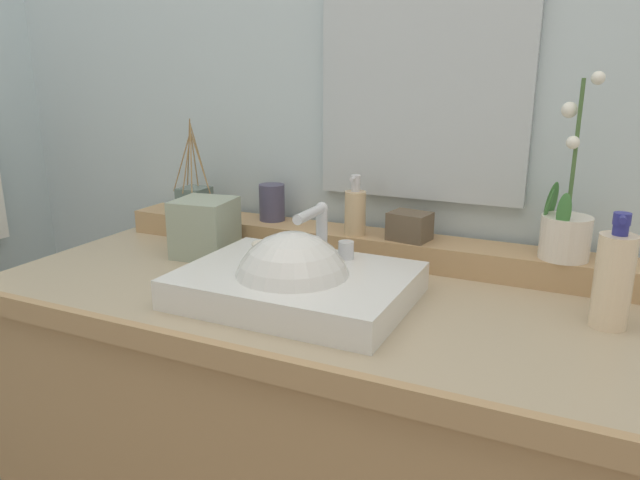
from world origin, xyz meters
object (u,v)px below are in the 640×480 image
(tumbler_cup, at_px, (272,202))
(lotion_bottle, at_px, (613,279))
(tissue_box, at_px, (205,228))
(soap_bar, at_px, (266,245))
(soap_dispenser, at_px, (355,211))
(potted_plant, at_px, (566,226))
(sink_basin, at_px, (295,288))
(trinket_box, at_px, (410,226))
(reed_diffuser, at_px, (195,200))

(tumbler_cup, distance_m, lotion_bottle, 0.81)
(tissue_box, bearing_deg, soap_bar, -18.95)
(soap_dispenser, bearing_deg, potted_plant, 1.23)
(potted_plant, distance_m, tumbler_cup, 0.70)
(soap_bar, distance_m, tissue_box, 0.22)
(sink_basin, relative_size, trinket_box, 4.94)
(soap_dispenser, height_order, lotion_bottle, lotion_bottle)
(tumbler_cup, bearing_deg, tissue_box, -119.37)
(soap_dispenser, xyz_separation_m, reed_diffuser, (-0.46, 0.01, -0.02))
(soap_bar, relative_size, tumbler_cup, 0.76)
(reed_diffuser, bearing_deg, trinket_box, 0.44)
(lotion_bottle, bearing_deg, reed_diffuser, 170.16)
(potted_plant, relative_size, tissue_box, 2.69)
(potted_plant, bearing_deg, trinket_box, 179.93)
(potted_plant, relative_size, tumbler_cup, 3.99)
(trinket_box, bearing_deg, tissue_box, -154.48)
(potted_plant, height_order, tumbler_cup, potted_plant)
(soap_bar, height_order, soap_dispenser, soap_dispenser)
(reed_diffuser, bearing_deg, tumbler_cup, 8.09)
(soap_bar, xyz_separation_m, reed_diffuser, (-0.34, 0.20, 0.03))
(reed_diffuser, xyz_separation_m, trinket_box, (0.59, 0.00, -0.01))
(soap_bar, bearing_deg, soap_dispenser, 58.21)
(potted_plant, xyz_separation_m, soap_dispenser, (-0.45, -0.01, -0.01))
(tumbler_cup, bearing_deg, lotion_bottle, -14.62)
(soap_bar, bearing_deg, tissue_box, 161.05)
(lotion_bottle, bearing_deg, soap_bar, -177.43)
(soap_bar, height_order, reed_diffuser, reed_diffuser)
(potted_plant, bearing_deg, tissue_box, -170.20)
(soap_dispenser, height_order, tumbler_cup, soap_dispenser)
(reed_diffuser, bearing_deg, sink_basin, -33.53)
(soap_bar, relative_size, trinket_box, 0.80)
(tumbler_cup, distance_m, reed_diffuser, 0.22)
(lotion_bottle, relative_size, tissue_box, 1.48)
(tumbler_cup, bearing_deg, soap_bar, -63.06)
(tumbler_cup, distance_m, tissue_box, 0.19)
(soap_dispenser, relative_size, tissue_box, 1.02)
(soap_bar, bearing_deg, trinket_box, 39.66)
(sink_basin, relative_size, tissue_box, 3.17)
(reed_diffuser, xyz_separation_m, tissue_box, (0.13, -0.13, -0.03))
(trinket_box, relative_size, tissue_box, 0.64)
(trinket_box, bearing_deg, potted_plant, 9.04)
(trinket_box, height_order, tissue_box, tissue_box)
(soap_bar, distance_m, potted_plant, 0.62)
(potted_plant, distance_m, trinket_box, 0.33)
(soap_dispenser, height_order, reed_diffuser, reed_diffuser)
(trinket_box, relative_size, lotion_bottle, 0.43)
(tumbler_cup, height_order, reed_diffuser, reed_diffuser)
(reed_diffuser, bearing_deg, potted_plant, 0.26)
(soap_bar, distance_m, trinket_box, 0.33)
(soap_dispenser, bearing_deg, tissue_box, -159.32)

